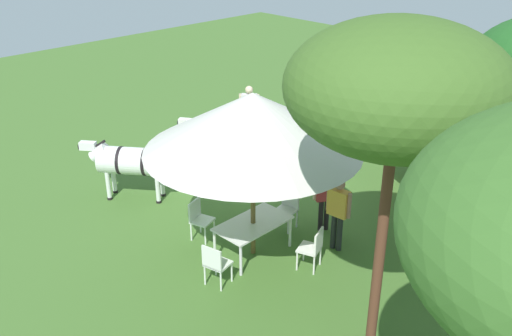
{
  "coord_description": "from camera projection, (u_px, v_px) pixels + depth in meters",
  "views": [
    {
      "loc": [
        9.35,
        9.51,
        6.77
      ],
      "look_at": [
        0.81,
        0.78,
        1.0
      ],
      "focal_mm": 39.86,
      "sensor_mm": 36.0,
      "label": 1
    }
  ],
  "objects": [
    {
      "name": "guest_beside_umbrella",
      "position": [
        325.0,
        193.0,
        12.49
      ],
      "size": [
        0.5,
        0.37,
        1.55
      ],
      "rotation": [
        0.0,
        0.0,
        2.64
      ],
      "color": "black",
      "rests_on": "ground_plane"
    },
    {
      "name": "zebra_toward_hut",
      "position": [
        327.0,
        132.0,
        15.61
      ],
      "size": [
        2.24,
        1.23,
        1.53
      ],
      "rotation": [
        0.0,
        0.0,
        1.92
      ],
      "color": "silver",
      "rests_on": "ground_plane"
    },
    {
      "name": "zebra_by_umbrella",
      "position": [
        131.0,
        161.0,
        13.86
      ],
      "size": [
        1.65,
        1.97,
        1.53
      ],
      "rotation": [
        0.0,
        0.0,
        3.8
      ],
      "color": "silver",
      "rests_on": "ground_plane"
    },
    {
      "name": "thatched_hut",
      "position": [
        498.0,
        117.0,
        13.49
      ],
      "size": [
        5.07,
        5.07,
        3.68
      ],
      "rotation": [
        0.0,
        0.0,
        5.42
      ],
      "color": "beige",
      "rests_on": "ground_plane"
    },
    {
      "name": "patio_chair_near_hut",
      "position": [
        313.0,
        246.0,
        11.31
      ],
      "size": [
        0.56,
        0.55,
        0.9
      ],
      "rotation": [
        0.0,
        0.0,
        -2.78
      ],
      "color": "white",
      "rests_on": "ground_plane"
    },
    {
      "name": "acacia_tree_behind_hut",
      "position": [
        398.0,
        88.0,
        7.73
      ],
      "size": [
        3.17,
        3.17,
        5.42
      ],
      "color": "#532F20",
      "rests_on": "ground_plane"
    },
    {
      "name": "guest_behind_table",
      "position": [
        338.0,
        208.0,
        11.76
      ],
      "size": [
        0.24,
        0.59,
        1.65
      ],
      "rotation": [
        0.0,
        0.0,
        4.8
      ],
      "color": "black",
      "rests_on": "ground_plane"
    },
    {
      "name": "shade_umbrella",
      "position": [
        253.0,
        122.0,
        10.78
      ],
      "size": [
        4.27,
        4.27,
        3.54
      ],
      "color": "brown",
      "rests_on": "ground_plane"
    },
    {
      "name": "patio_chair_east_end",
      "position": [
        288.0,
        206.0,
        12.8
      ],
      "size": [
        0.49,
        0.51,
        0.9
      ],
      "rotation": [
        0.0,
        0.0,
        -1.4
      ],
      "color": "silver",
      "rests_on": "ground_plane"
    },
    {
      "name": "zebra_nearest_camera",
      "position": [
        223.0,
        137.0,
        15.43
      ],
      "size": [
        1.48,
        2.0,
        1.46
      ],
      "rotation": [
        0.0,
        0.0,
        3.72
      ],
      "color": "silver",
      "rests_on": "ground_plane"
    },
    {
      "name": "patio_chair_near_lawn",
      "position": [
        215.0,
        263.0,
        10.81
      ],
      "size": [
        0.51,
        0.52,
        0.9
      ],
      "rotation": [
        0.0,
        0.0,
        -4.48
      ],
      "color": "silver",
      "rests_on": "ground_plane"
    },
    {
      "name": "standing_watcher",
      "position": [
        249.0,
        108.0,
        17.24
      ],
      "size": [
        0.47,
        0.5,
        1.75
      ],
      "rotation": [
        0.0,
        0.0,
        -0.88
      ],
      "color": "black",
      "rests_on": "ground_plane"
    },
    {
      "name": "ground_plane",
      "position": [
        257.0,
        184.0,
        14.95
      ],
      "size": [
        36.0,
        36.0,
        0.0
      ],
      "primitive_type": "plane",
      "color": "#406729"
    },
    {
      "name": "patio_chair_west_end",
      "position": [
        199.0,
        217.0,
        12.37
      ],
      "size": [
        0.55,
        0.54,
        0.9
      ],
      "rotation": [
        0.0,
        0.0,
        0.32
      ],
      "color": "white",
      "rests_on": "ground_plane"
    },
    {
      "name": "patio_dining_table",
      "position": [
        253.0,
        226.0,
        11.76
      ],
      "size": [
        1.61,
        0.92,
        0.74
      ],
      "rotation": [
        0.0,
        0.0,
        0.02
      ],
      "color": "silver",
      "rests_on": "ground_plane"
    }
  ]
}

